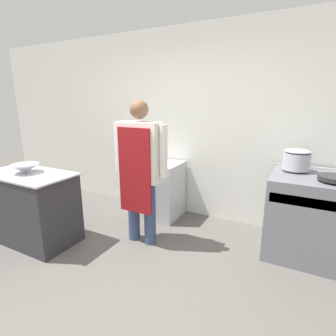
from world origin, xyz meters
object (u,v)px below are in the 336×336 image
Objects in this scene: mixing_bowl at (25,168)px; stock_pot at (296,159)px; stove at (308,216)px; person_cook at (140,164)px; saute_pan at (334,178)px; fridge_unit at (158,189)px.

mixing_bowl is 1.11× the size of stock_pot.
stove is 0.64m from stock_pot.
stove is at bearing 19.40° from person_cook.
person_cook is 5.28× the size of mixing_bowl.
mixing_bowl is at bearing -161.44° from saute_pan.
stove is at bearing 21.80° from mixing_bowl.
saute_pan is at bearing 14.12° from person_cook.
fridge_unit is 2.25m from saute_pan.
stove is at bearing -36.42° from stock_pot.
person_cook is at bearing 25.13° from mixing_bowl.
person_cook is at bearing -165.88° from saute_pan.
stock_pot is (-0.19, 0.14, 0.60)m from stove.
mixing_bowl is at bearing -158.20° from stove.
fridge_unit is 2.76× the size of saute_pan.
person_cook is at bearing -160.60° from stove.
person_cook is at bearing -74.98° from fridge_unit.
person_cook is 5.73× the size of saute_pan.
stock_pot is (2.84, 1.35, 0.14)m from mixing_bowl.
person_cook reaches higher than fridge_unit.
stock_pot reaches higher than stove.
saute_pan reaches higher than fridge_unit.
saute_pan is (0.36, -0.28, -0.10)m from stock_pot.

